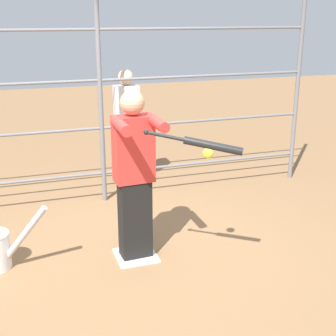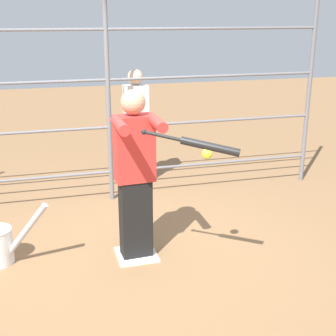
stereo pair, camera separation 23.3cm
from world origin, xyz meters
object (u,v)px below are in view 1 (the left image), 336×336
Objects in this scene: bystander_behind_fence at (127,126)px; softball_in_flight at (208,153)px; batter at (134,172)px; baseball_bat_swinging at (205,144)px.

softball_in_flight is at bearing 92.47° from bystander_behind_fence.
batter reaches higher than bystander_behind_fence.
bystander_behind_fence is at bearing -101.95° from batter.
baseball_bat_swinging reaches higher than softball_in_flight.
softball_in_flight is at bearing 141.53° from batter.
batter is at bearing -38.47° from softball_in_flight.
batter is 2.29× the size of baseball_bat_swinging.
softball_in_flight is at bearing -120.04° from baseball_bat_swinging.
bystander_behind_fence reaches higher than baseball_bat_swinging.
bystander_behind_fence is at bearing -87.53° from softball_in_flight.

